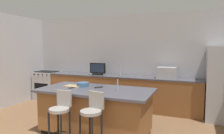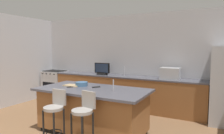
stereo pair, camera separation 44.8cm
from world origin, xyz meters
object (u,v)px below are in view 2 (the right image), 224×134
object	(u,v)px
tv_remote	(96,87)
cell_phone	(71,87)
range_oven	(55,84)
bar_stool_right	(84,116)
kitchen_island	(93,110)
fruit_bowl	(82,84)
cutting_board	(72,85)
tv_monitor	(102,69)
microwave	(170,73)
bar_stool_left	(55,113)

from	to	relation	value
tv_remote	cell_phone	bearing A→B (deg)	-121.61
range_oven	bar_stool_right	xyz separation A→B (m)	(3.09, -2.63, 0.14)
kitchen_island	fruit_bowl	distance (m)	0.63
bar_stool_right	tv_remote	world-z (taller)	bar_stool_right
cell_phone	tv_remote	size ratio (longest dim) A/B	0.88
range_oven	cell_phone	size ratio (longest dim) A/B	6.32
range_oven	cutting_board	world-z (taller)	range_oven
kitchen_island	cutting_board	distance (m)	0.72
tv_monitor	cell_phone	world-z (taller)	tv_monitor
range_oven	tv_monitor	bearing A→B (deg)	-1.51
microwave	cell_phone	bearing A→B (deg)	-129.88
fruit_bowl	cell_phone	size ratio (longest dim) A/B	1.74
microwave	fruit_bowl	world-z (taller)	microwave
cutting_board	bar_stool_left	bearing A→B (deg)	-71.69
tv_monitor	bar_stool_right	distance (m)	2.87
fruit_bowl	tv_remote	xyz separation A→B (m)	(0.37, -0.00, -0.03)
tv_monitor	cutting_board	world-z (taller)	tv_monitor
microwave	cutting_board	xyz separation A→B (m)	(-1.70, -1.82, -0.16)
fruit_bowl	tv_remote	distance (m)	0.37
kitchen_island	tv_remote	bearing A→B (deg)	89.37
bar_stool_left	microwave	bearing A→B (deg)	62.07
tv_monitor	range_oven	bearing A→B (deg)	178.49
tv_remote	bar_stool_right	bearing A→B (deg)	-35.76
bar_stool_left	cutting_board	bearing A→B (deg)	108.52
bar_stool_left	tv_remote	world-z (taller)	bar_stool_left
bar_stool_left	bar_stool_right	distance (m)	0.60
kitchen_island	tv_remote	xyz separation A→B (m)	(0.00, 0.14, 0.45)
range_oven	microwave	world-z (taller)	microwave
cell_phone	cutting_board	xyz separation A→B (m)	(-0.06, 0.13, 0.01)
kitchen_island	fruit_bowl	bearing A→B (deg)	159.14
kitchen_island	fruit_bowl	world-z (taller)	fruit_bowl
bar_stool_right	cutting_board	size ratio (longest dim) A/B	2.82
kitchen_island	cell_phone	world-z (taller)	cell_phone
cell_phone	cutting_board	distance (m)	0.15
microwave	kitchen_island	bearing A→B (deg)	-121.25
tv_monitor	bar_stool_left	world-z (taller)	tv_monitor
fruit_bowl	cell_phone	xyz separation A→B (m)	(-0.12, -0.22, -0.04)
range_oven	cell_phone	distance (m)	3.04
bar_stool_left	cell_phone	xyz separation A→B (m)	(-0.22, 0.70, 0.32)
range_oven	microwave	xyz separation A→B (m)	(3.92, 0.00, 0.60)
tv_remote	microwave	bearing A→B (deg)	91.53
kitchen_island	cutting_board	xyz separation A→B (m)	(-0.55, 0.06, 0.45)
tv_monitor	cell_phone	distance (m)	1.95
microwave	cutting_board	distance (m)	2.50
range_oven	cell_phone	xyz separation A→B (m)	(2.28, -1.96, 0.44)
tv_monitor	bar_stool_right	xyz separation A→B (m)	(1.17, -2.58, -0.48)
bar_stool_right	cell_phone	world-z (taller)	bar_stool_right
range_oven	fruit_bowl	world-z (taller)	fruit_bowl
fruit_bowl	bar_stool_left	bearing A→B (deg)	-84.30
tv_monitor	bar_stool_right	size ratio (longest dim) A/B	0.49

